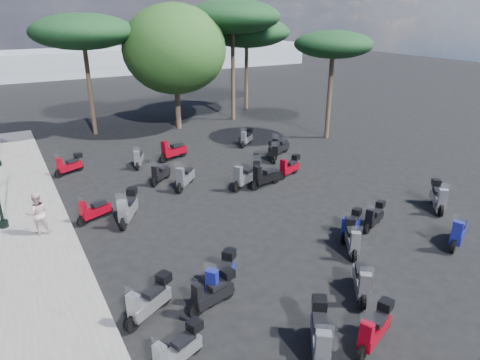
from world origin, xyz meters
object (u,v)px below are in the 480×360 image
scooter_15 (173,151)px  scooter_3 (94,211)px  pedestrian_far (38,213)px  pine_3 (333,45)px  scooter_23 (458,233)px  scooter_24 (438,197)px  scooter_26 (273,152)px  broadleaf_tree (175,49)px  scooter_27 (280,147)px  pine_0 (233,17)px  scooter_6 (221,277)px  scooter_0 (178,351)px  scooter_19 (245,177)px  scooter_11 (361,282)px  scooter_13 (265,177)px  pine_1 (247,32)px  pine_2 (82,32)px  scooter_20 (256,167)px  scooter_2 (149,301)px  scooter_21 (247,138)px  scooter_25 (289,167)px  scooter_9 (139,159)px  scooter_5 (213,293)px  scooter_12 (351,225)px  scooter_4 (69,165)px  scooter_17 (352,239)px  scooter_7 (128,208)px  scooter_1 (320,336)px  scooter_10 (374,329)px  scooter_14 (161,174)px

scooter_15 → scooter_3: bearing=115.4°
pedestrian_far → pine_3: (17.24, 4.86, 4.72)m
scooter_23 → scooter_24: bearing=-65.6°
scooter_26 → broadleaf_tree: bearing=-53.7°
scooter_27 → scooter_23: bearing=150.3°
scooter_23 → pine_0: 20.97m
scooter_6 → scooter_0: bearing=94.2°
scooter_19 → scooter_26: 4.10m
scooter_11 → scooter_13: scooter_13 is taller
pine_1 → pine_2: bearing=-172.5°
pedestrian_far → scooter_20: 9.89m
scooter_2 → scooter_21: scooter_2 is taller
scooter_6 → scooter_25: size_ratio=0.96×
scooter_11 → scooter_13: (2.03, 8.10, 0.03)m
scooter_2 → scooter_9: size_ratio=1.06×
scooter_5 → scooter_20: 9.99m
scooter_12 → pine_0: size_ratio=0.17×
scooter_4 → scooter_25: size_ratio=0.97×
scooter_17 → scooter_20: (0.91, 7.51, 0.00)m
scooter_7 → pine_3: pine_3 is taller
scooter_12 → scooter_25: 6.16m
scooter_1 → scooter_21: size_ratio=1.23×
scooter_10 → scooter_17: (2.60, 3.50, -0.00)m
scooter_24 → scooter_19: bearing=-5.2°
scooter_15 → scooter_24: (7.05, -11.09, 0.02)m
scooter_12 → scooter_27: 9.36m
scooter_15 → pine_2: 9.78m
scooter_5 → scooter_9: size_ratio=1.07×
scooter_23 → scooter_25: scooter_23 is taller
scooter_1 → pine_1: 27.44m
scooter_20 → pine_3: size_ratio=0.23×
scooter_7 → scooter_25: 8.18m
scooter_0 → scooter_3: scooter_0 is taller
scooter_27 → pine_3: pine_3 is taller
scooter_2 → scooter_11: (5.46, -2.08, -0.04)m
scooter_12 → scooter_24: size_ratio=0.96×
scooter_0 → scooter_11: scooter_11 is taller
scooter_14 → pedestrian_far: bearing=77.6°
scooter_13 → scooter_26: 3.78m
pine_0 → scooter_3: bearing=-136.9°
scooter_4 → scooter_12: scooter_4 is taller
scooter_20 → scooter_23: size_ratio=0.88×
scooter_26 → pine_1: size_ratio=0.20×
pine_2 → scooter_26: bearing=-54.9°
scooter_9 → scooter_19: bearing=149.1°
scooter_3 → scooter_12: size_ratio=1.06×
pine_2 → scooter_2: bearing=-98.1°
scooter_3 → scooter_10: scooter_10 is taller
scooter_3 → scooter_1: bearing=175.7°
scooter_23 → broadleaf_tree: (-2.33, 19.44, 4.70)m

